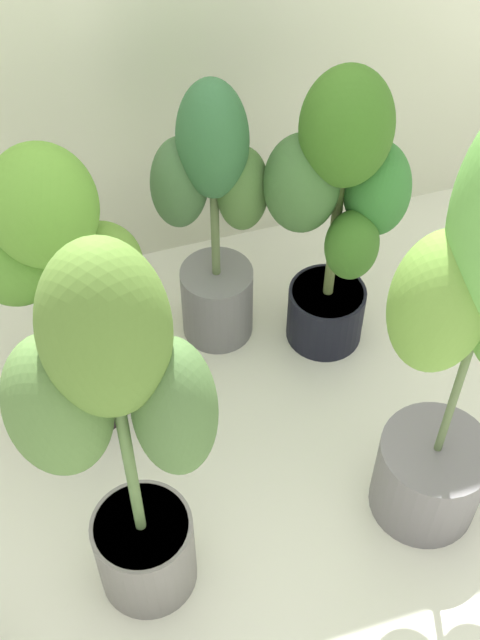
# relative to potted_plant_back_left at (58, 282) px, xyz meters

# --- Properties ---
(ground_plane) EXTENTS (8.00, 8.00, 0.00)m
(ground_plane) POSITION_rel_potted_plant_back_left_xyz_m (0.33, -0.39, -0.42)
(ground_plane) COLOR silver
(ground_plane) RESTS_ON ground
(potted_plant_back_left) EXTENTS (0.41, 0.32, 0.75)m
(potted_plant_back_left) POSITION_rel_potted_plant_back_left_xyz_m (0.00, 0.00, 0.00)
(potted_plant_back_left) COLOR black
(potted_plant_back_left) RESTS_ON ground
(potted_plant_back_center) EXTENTS (0.29, 0.22, 0.74)m
(potted_plant_back_center) POSITION_rel_potted_plant_back_left_xyz_m (0.37, 0.14, -0.03)
(potted_plant_back_center) COLOR slate
(potted_plant_back_center) RESTS_ON ground
(potted_plant_back_right) EXTENTS (0.34, 0.30, 0.78)m
(potted_plant_back_right) POSITION_rel_potted_plant_back_left_xyz_m (0.63, 0.03, 0.03)
(potted_plant_back_right) COLOR black
(potted_plant_back_right) RESTS_ON ground
(potted_plant_front_left) EXTENTS (0.36, 0.24, 0.94)m
(potted_plant_front_left) POSITION_rel_potted_plant_back_left_xyz_m (0.04, -0.47, 0.11)
(potted_plant_front_left) COLOR gray
(potted_plant_front_left) RESTS_ON ground
(potted_plant_front_right) EXTENTS (0.35, 0.27, 1.05)m
(potted_plant_front_right) POSITION_rel_potted_plant_back_left_xyz_m (0.66, -0.49, 0.15)
(potted_plant_front_right) COLOR slate
(potted_plant_front_right) RESTS_ON ground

